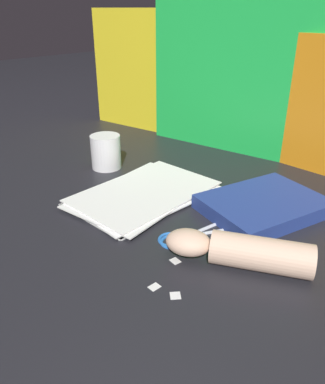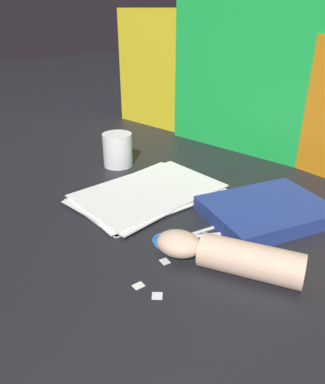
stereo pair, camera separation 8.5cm
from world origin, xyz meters
The scene contains 11 objects.
ground_plane centered at (0.00, 0.00, 0.00)m, with size 6.00×6.00×0.00m, color black.
backdrop_panel_left centered at (-0.29, 0.48, 0.22)m, with size 0.84×0.11×0.44m.
backdrop_panel_center centered at (-0.01, 0.48, 0.27)m, with size 0.74×0.10×0.53m.
paper_stack centered at (-0.05, 0.02, 0.01)m, with size 0.27×0.38×0.02m.
book_closed centered at (0.22, 0.16, 0.02)m, with size 0.28×0.32×0.03m.
scissors centered at (0.15, -0.07, 0.00)m, with size 0.10×0.15×0.01m.
hand_forearm centered at (0.29, -0.06, 0.03)m, with size 0.27×0.18×0.06m.
paper_scrap_near centered at (0.21, -0.21, 0.00)m, with size 0.02×0.02×0.00m.
paper_scrap_mid centered at (0.25, -0.21, 0.00)m, with size 0.03×0.03×0.00m.
paper_scrap_far centered at (0.19, -0.13, 0.00)m, with size 0.02×0.02×0.00m.
mug centered at (-0.27, 0.09, 0.05)m, with size 0.09×0.09×0.10m.
Camera 2 is at (0.62, -0.52, 0.44)m, focal length 35.00 mm.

